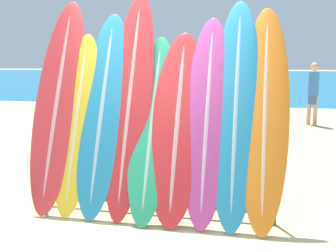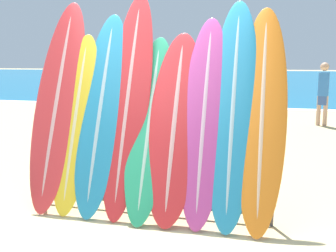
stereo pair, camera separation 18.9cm
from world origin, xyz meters
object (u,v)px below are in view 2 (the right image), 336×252
object	(u,v)px
surfboard_slot_4	(149,126)
person_near_water	(252,95)
surfboard_rack	(150,174)
surfboard_slot_5	(175,125)
surfboard_slot_6	(204,118)
surfboard_slot_1	(76,121)
surfboard_slot_7	(233,110)
person_far_left	(323,91)
surfboard_slot_8	(262,115)
person_mid_beach	(206,84)
surfboard_slot_2	(101,111)
surfboard_slot_3	(128,101)
surfboard_slot_0	(58,102)

from	to	relation	value
surfboard_slot_4	person_near_water	size ratio (longest dim) A/B	1.10
surfboard_rack	person_near_water	bearing A→B (deg)	79.04
surfboard_slot_5	surfboard_rack	bearing A→B (deg)	-171.49
surfboard_slot_6	person_near_water	world-z (taller)	surfboard_slot_6
surfboard_slot_1	surfboard_slot_7	distance (m)	1.79
surfboard_slot_5	person_near_water	size ratio (longest dim) A/B	1.12
person_far_left	surfboard_slot_8	bearing A→B (deg)	97.28
person_far_left	surfboard_slot_6	bearing A→B (deg)	92.71
person_mid_beach	person_far_left	bearing A→B (deg)	107.54
surfboard_slot_2	person_far_left	world-z (taller)	surfboard_slot_2
surfboard_slot_1	person_near_water	world-z (taller)	surfboard_slot_1
surfboard_slot_8	person_mid_beach	bearing A→B (deg)	102.76
surfboard_slot_4	surfboard_slot_5	world-z (taller)	surfboard_slot_5
surfboard_slot_3	person_far_left	distance (m)	7.45
surfboard_rack	person_near_water	size ratio (longest dim) A/B	1.48
surfboard_slot_6	person_mid_beach	world-z (taller)	surfboard_slot_6
surfboard_slot_7	person_near_water	xyz separation A→B (m)	(-0.00, 4.44, -0.20)
surfboard_slot_0	person_mid_beach	size ratio (longest dim) A/B	1.38
surfboard_rack	surfboard_slot_3	bearing A→B (deg)	153.92
surfboard_rack	surfboard_slot_4	distance (m)	0.53
person_mid_beach	surfboard_slot_7	bearing A→B (deg)	58.65
surfboard_slot_4	person_mid_beach	bearing A→B (deg)	95.23
surfboard_slot_4	person_far_left	distance (m)	7.43
surfboard_slot_8	person_mid_beach	distance (m)	9.12
surfboard_slot_4	surfboard_slot_7	size ratio (longest dim) A/B	0.83
surfboard_slot_4	surfboard_slot_5	bearing A→B (deg)	-1.82
surfboard_slot_0	surfboard_slot_8	bearing A→B (deg)	-0.45
surfboard_slot_2	surfboard_slot_7	xyz separation A→B (m)	(1.49, 0.02, 0.06)
surfboard_slot_5	surfboard_slot_8	xyz separation A→B (m)	(0.91, 0.06, 0.13)
surfboard_slot_4	person_far_left	size ratio (longest dim) A/B	1.19
surfboard_slot_0	person_mid_beach	world-z (taller)	surfboard_slot_0
surfboard_rack	surfboard_slot_0	xyz separation A→B (m)	(-1.16, 0.12, 0.75)
surfboard_slot_5	surfboard_slot_7	xyz separation A→B (m)	(0.61, 0.07, 0.17)
surfboard_slot_1	surfboard_slot_5	size ratio (longest dim) A/B	1.00
surfboard_slot_4	surfboard_slot_8	xyz separation A→B (m)	(1.20, 0.05, 0.16)
surfboard_slot_1	surfboard_slot_2	size ratio (longest dim) A/B	0.89
surfboard_slot_1	surfboard_slot_8	size ratio (longest dim) A/B	0.88
surfboard_slot_0	surfboard_slot_4	world-z (taller)	surfboard_slot_0
surfboard_slot_4	surfboard_rack	bearing A→B (deg)	-73.55
surfboard_rack	surfboard_slot_7	size ratio (longest dim) A/B	1.13
surfboard_slot_0	surfboard_slot_7	xyz separation A→B (m)	(2.05, -0.01, -0.03)
surfboard_slot_6	surfboard_slot_8	size ratio (longest dim) A/B	0.96
surfboard_slot_6	surfboard_slot_1	bearing A→B (deg)	-178.92
surfboard_slot_5	person_near_water	distance (m)	4.55
surfboard_rack	person_mid_beach	world-z (taller)	person_mid_beach
surfboard_slot_3	surfboard_slot_7	xyz separation A→B (m)	(1.18, -0.03, -0.06)
surfboard_slot_2	surfboard_slot_3	world-z (taller)	surfboard_slot_3
person_near_water	person_far_left	world-z (taller)	person_near_water
surfboard_slot_3	surfboard_rack	bearing A→B (deg)	-26.08
surfboard_slot_0	surfboard_slot_5	distance (m)	1.45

